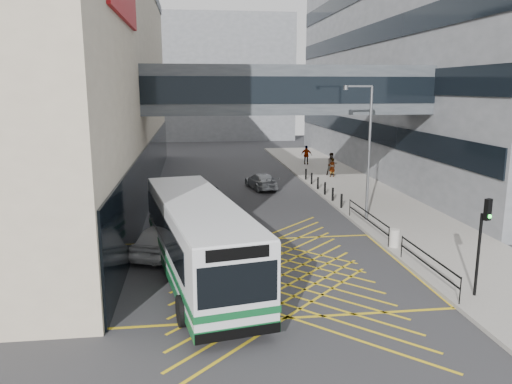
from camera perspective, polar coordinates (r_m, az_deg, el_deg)
name	(u,v)px	position (r m, az deg, el deg)	size (l,w,h in m)	color
ground	(268,271)	(21.52, 1.38, -8.98)	(120.00, 120.00, 0.00)	#333335
building_right	(488,61)	(51.61, 25.00, 13.39)	(24.09, 44.00, 20.00)	slate
building_far	(197,79)	(79.89, -6.76, 12.75)	(28.00, 16.00, 18.00)	slate
skybridge	(287,90)	(32.45, 3.51, 11.57)	(20.00, 4.10, 3.00)	#3E4348
pavement	(357,192)	(37.68, 11.50, 0.02)	(6.00, 54.00, 0.16)	gray
box_junction	(268,271)	(21.52, 1.38, -8.97)	(12.00, 9.00, 0.01)	gold
bus	(198,237)	(20.24, -6.68, -5.17)	(4.78, 11.98, 3.28)	silver
car_white	(164,238)	(23.77, -10.50, -5.18)	(1.98, 4.85, 1.54)	silver
car_dark	(206,196)	(32.90, -5.71, -0.48)	(1.64, 4.19, 1.31)	black
car_silver	(261,181)	(38.36, 0.60, 1.32)	(1.72, 4.08, 1.27)	#999CA1
traffic_light	(483,233)	(19.61, 24.50, -4.32)	(0.31, 0.44, 3.68)	black
street_lamp	(366,145)	(28.73, 12.51, 5.26)	(1.73, 0.30, 7.61)	slate
litter_bin	(394,238)	(24.88, 15.51, -5.08)	(0.50, 0.50, 0.86)	#ADA89E
kerb_railings	(391,234)	(24.50, 15.16, -4.62)	(0.05, 12.54, 1.00)	black
bollards	(321,186)	(36.78, 7.48, 0.72)	(0.14, 10.14, 0.90)	black
pedestrian_a	(332,167)	(43.08, 8.68, 2.79)	(0.64, 0.46, 1.60)	gray
pedestrian_b	(332,164)	(43.78, 8.65, 3.17)	(0.96, 0.56, 1.96)	gray
pedestrian_c	(306,155)	(49.69, 5.79, 4.22)	(1.11, 0.53, 1.87)	gray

